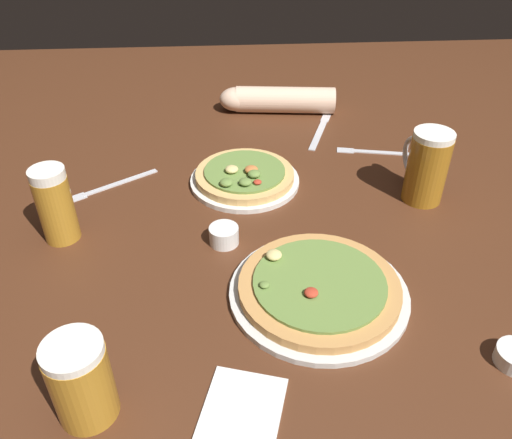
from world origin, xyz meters
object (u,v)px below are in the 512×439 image
(pizza_plate_far, at_px, (245,177))
(fork_left, at_px, (111,185))
(napkin_folded, at_px, (242,409))
(beer_mug_amber, at_px, (80,379))
(fork_spare, at_px, (379,152))
(ramekin_butter, at_px, (224,235))
(diner_arm, at_px, (273,100))
(knife_right, at_px, (320,130))
(beer_mug_pale, at_px, (55,204))
(beer_mug_dark, at_px, (426,166))
(pizza_plate_near, at_px, (319,289))

(pizza_plate_far, distance_m, fork_left, 0.32)
(napkin_folded, bearing_deg, fork_left, 114.57)
(beer_mug_amber, xyz_separation_m, fork_spare, (0.62, 0.72, -0.07))
(ramekin_butter, height_order, diner_arm, diner_arm)
(napkin_folded, distance_m, knife_right, 0.92)
(ramekin_butter, relative_size, fork_spare, 0.26)
(beer_mug_pale, height_order, diner_arm, beer_mug_pale)
(beer_mug_pale, xyz_separation_m, fork_left, (0.07, 0.19, -0.08))
(beer_mug_amber, relative_size, fork_spare, 0.60)
(fork_left, xyz_separation_m, knife_right, (0.55, 0.26, 0.00))
(beer_mug_dark, relative_size, ramekin_butter, 2.79)
(ramekin_butter, bearing_deg, fork_left, 138.95)
(fork_spare, bearing_deg, pizza_plate_near, -115.51)
(pizza_plate_far, height_order, diner_arm, diner_arm)
(fork_left, bearing_deg, ramekin_butter, -41.05)
(diner_arm, bearing_deg, ramekin_butter, -104.29)
(pizza_plate_near, relative_size, pizza_plate_far, 1.25)
(ramekin_butter, distance_m, fork_spare, 0.54)
(pizza_plate_far, bearing_deg, napkin_folded, -93.14)
(pizza_plate_near, relative_size, beer_mug_pale, 2.00)
(beer_mug_pale, bearing_deg, ramekin_butter, -7.84)
(beer_mug_dark, height_order, knife_right, beer_mug_dark)
(beer_mug_dark, xyz_separation_m, beer_mug_pale, (-0.79, -0.09, -0.00))
(pizza_plate_far, xyz_separation_m, napkin_folded, (-0.03, -0.62, -0.01))
(pizza_plate_near, distance_m, fork_spare, 0.57)
(beer_mug_pale, height_order, fork_left, beer_mug_pale)
(pizza_plate_far, bearing_deg, ramekin_butter, -103.32)
(beer_mug_dark, relative_size, diner_arm, 0.49)
(ramekin_butter, height_order, fork_left, ramekin_butter)
(diner_arm, bearing_deg, beer_mug_pale, -130.65)
(ramekin_butter, bearing_deg, diner_arm, 75.71)
(ramekin_butter, xyz_separation_m, diner_arm, (0.16, 0.62, 0.02))
(ramekin_butter, bearing_deg, beer_mug_dark, 16.77)
(ramekin_butter, bearing_deg, napkin_folded, -87.17)
(pizza_plate_near, height_order, knife_right, pizza_plate_near)
(beer_mug_amber, height_order, fork_spare, beer_mug_amber)
(knife_right, bearing_deg, beer_mug_amber, -119.39)
(ramekin_butter, height_order, fork_spare, ramekin_butter)
(knife_right, bearing_deg, napkin_folded, -106.55)
(pizza_plate_near, distance_m, fork_left, 0.59)
(beer_mug_amber, bearing_deg, napkin_folded, -4.63)
(pizza_plate_far, distance_m, ramekin_butter, 0.23)
(napkin_folded, bearing_deg, beer_mug_pale, 129.02)
(pizza_plate_near, height_order, fork_spare, pizza_plate_near)
(beer_mug_amber, bearing_deg, knife_right, 60.61)
(pizza_plate_far, height_order, beer_mug_pale, beer_mug_pale)
(napkin_folded, bearing_deg, beer_mug_dark, 50.61)
(beer_mug_dark, xyz_separation_m, ramekin_butter, (-0.45, -0.14, -0.06))
(pizza_plate_near, relative_size, fork_left, 1.61)
(beer_mug_dark, distance_m, beer_mug_pale, 0.79)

